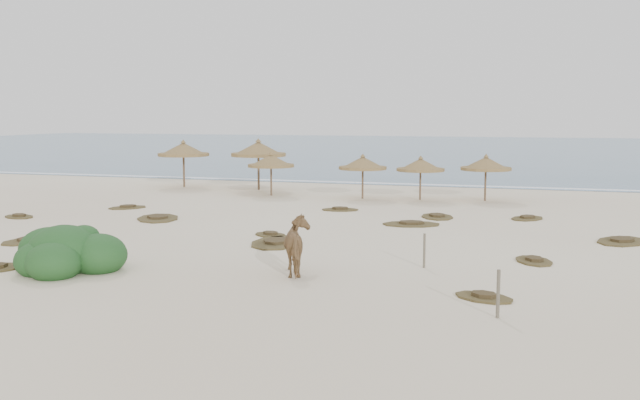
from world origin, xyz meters
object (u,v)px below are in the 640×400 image
Objects in this scene: horse at (299,246)px; palapa_0 at (183,150)px; bush at (66,253)px; palapa_1 at (258,150)px.

palapa_0 is at bearing -80.12° from horse.
horse is 0.55× the size of bush.
horse reaches higher than bush.
bush is (2.99, -23.01, -1.95)m from palapa_1.
palapa_0 reaches higher than bush.
palapa_1 reaches higher than palapa_0.
palapa_1 is at bearing -2.10° from palapa_0.
horse is at bearing 13.46° from bush.
palapa_0 is 24.70m from bush.
bush is at bearing -70.44° from palapa_0.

